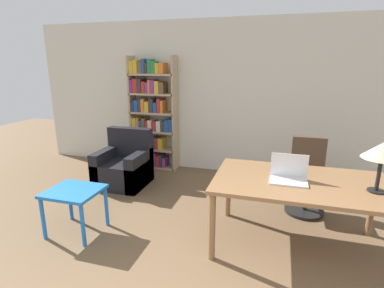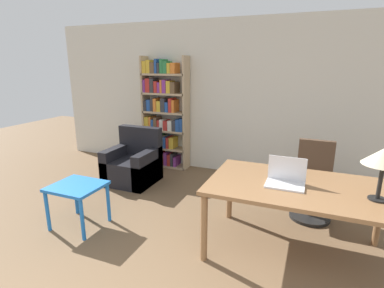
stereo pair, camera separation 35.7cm
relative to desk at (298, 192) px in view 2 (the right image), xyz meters
name	(u,v)px [view 2 (the right image)]	position (x,y,z in m)	size (l,w,h in m)	color
wall_back	(253,100)	(-0.93, 2.19, 0.66)	(8.00, 0.06, 2.70)	silver
desk	(298,192)	(0.00, 0.00, 0.00)	(1.79, 1.08, 0.77)	olive
laptop	(286,179)	(-0.13, -0.03, 0.14)	(0.38, 0.26, 0.27)	silver
table_lamp	(384,157)	(0.67, -0.09, 0.48)	(0.36, 0.36, 0.49)	black
office_chair	(313,183)	(0.15, 0.93, -0.23)	(0.51, 0.51, 1.00)	black
side_table_blue	(77,192)	(-2.49, -0.43, -0.24)	(0.60, 0.54, 0.54)	blue
armchair	(133,165)	(-2.67, 1.06, -0.40)	(0.77, 0.75, 0.91)	black
bookshelf	(163,115)	(-2.57, 2.00, 0.31)	(0.89, 0.28, 2.09)	tan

